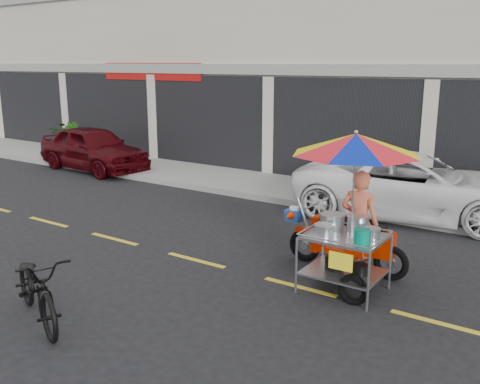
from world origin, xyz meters
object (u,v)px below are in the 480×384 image
Objects in this scene: maroon_sedan at (93,148)px; white_pickup at (413,186)px; near_bicycle at (37,287)px; food_vendor_rig at (354,188)px.

maroon_sedan is 9.81m from white_pickup.
food_vendor_rig is at bearing -17.32° from near_bicycle.
food_vendor_rig is (2.84, 3.45, 1.02)m from near_bicycle.
white_pickup is 2.77× the size of near_bicycle.
near_bicycle is 4.58m from food_vendor_rig.
white_pickup is at bearing 3.77° from near_bicycle.
white_pickup is at bearing 94.19° from food_vendor_rig.
white_pickup reaches higher than near_bicycle.
white_pickup is (9.80, 0.34, 0.01)m from maroon_sedan.
food_vendor_rig reaches higher than white_pickup.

